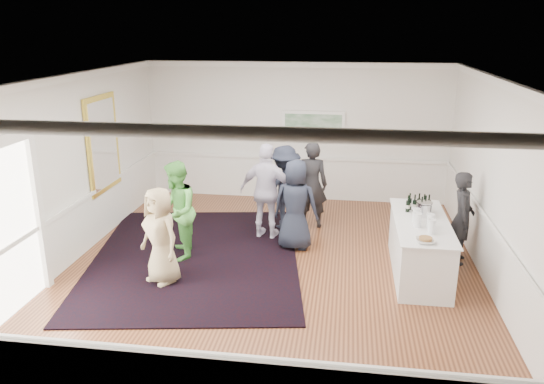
# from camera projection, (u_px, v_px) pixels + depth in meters

# --- Properties ---
(floor) EXTENTS (8.00, 8.00, 0.00)m
(floor) POSITION_uv_depth(u_px,v_px,m) (271.00, 270.00, 9.00)
(floor) COLOR brown
(floor) RESTS_ON ground
(ceiling) EXTENTS (7.00, 8.00, 0.02)m
(ceiling) POSITION_uv_depth(u_px,v_px,m) (271.00, 78.00, 8.04)
(ceiling) COLOR white
(ceiling) RESTS_ON wall_back
(wall_left) EXTENTS (0.02, 8.00, 3.20)m
(wall_left) POSITION_uv_depth(u_px,v_px,m) (68.00, 171.00, 9.00)
(wall_left) COLOR white
(wall_left) RESTS_ON floor
(wall_right) EXTENTS (0.02, 8.00, 3.20)m
(wall_right) POSITION_uv_depth(u_px,v_px,m) (499.00, 188.00, 8.05)
(wall_right) COLOR white
(wall_right) RESTS_ON floor
(wall_back) EXTENTS (7.00, 0.02, 3.20)m
(wall_back) POSITION_uv_depth(u_px,v_px,m) (296.00, 132.00, 12.30)
(wall_back) COLOR white
(wall_back) RESTS_ON floor
(wall_front) EXTENTS (7.00, 0.02, 3.20)m
(wall_front) POSITION_uv_depth(u_px,v_px,m) (207.00, 301.00, 4.75)
(wall_front) COLOR white
(wall_front) RESTS_ON floor
(wainscoting) EXTENTS (7.00, 8.00, 1.00)m
(wainscoting) POSITION_uv_depth(u_px,v_px,m) (271.00, 242.00, 8.85)
(wainscoting) COLOR white
(wainscoting) RESTS_ON floor
(mirror) EXTENTS (0.05, 1.25, 1.85)m
(mirror) POSITION_uv_depth(u_px,v_px,m) (103.00, 144.00, 10.16)
(mirror) COLOR yellow
(mirror) RESTS_ON wall_left
(doorway) EXTENTS (0.10, 1.78, 2.56)m
(doorway) POSITION_uv_depth(u_px,v_px,m) (3.00, 220.00, 7.25)
(doorway) COLOR white
(doorway) RESTS_ON wall_left
(landscape_painting) EXTENTS (1.44, 0.06, 0.66)m
(landscape_painting) POSITION_uv_depth(u_px,v_px,m) (313.00, 125.00, 12.14)
(landscape_painting) COLOR white
(landscape_painting) RESTS_ON wall_back
(area_rug) EXTENTS (4.29, 5.21, 0.02)m
(area_rug) POSITION_uv_depth(u_px,v_px,m) (196.00, 257.00, 9.47)
(area_rug) COLOR black
(area_rug) RESTS_ON floor
(serving_table) EXTENTS (0.87, 2.29, 0.93)m
(serving_table) POSITION_uv_depth(u_px,v_px,m) (419.00, 247.00, 8.76)
(serving_table) COLOR silver
(serving_table) RESTS_ON floor
(bartender) EXTENTS (0.49, 0.65, 1.62)m
(bartender) POSITION_uv_depth(u_px,v_px,m) (462.00, 218.00, 9.10)
(bartender) COLOR black
(bartender) RESTS_ON floor
(guest_tan) EXTENTS (0.93, 0.84, 1.59)m
(guest_tan) POSITION_uv_depth(u_px,v_px,m) (160.00, 236.00, 8.36)
(guest_tan) COLOR tan
(guest_tan) RESTS_ON floor
(guest_green) EXTENTS (0.87, 1.00, 1.76)m
(guest_green) POSITION_uv_depth(u_px,v_px,m) (177.00, 211.00, 9.22)
(guest_green) COLOR #53AC44
(guest_green) RESTS_ON floor
(guest_lilac) EXTENTS (1.15, 0.62, 1.86)m
(guest_lilac) POSITION_uv_depth(u_px,v_px,m) (267.00, 192.00, 10.12)
(guest_lilac) COLOR silver
(guest_lilac) RESTS_ON floor
(guest_dark_a) EXTENTS (1.26, 1.19, 1.71)m
(guest_dark_a) POSITION_uv_depth(u_px,v_px,m) (285.00, 187.00, 10.64)
(guest_dark_a) COLOR #1C2130
(guest_dark_a) RESTS_ON floor
(guest_dark_b) EXTENTS (0.65, 0.43, 1.79)m
(guest_dark_b) POSITION_uv_depth(u_px,v_px,m) (311.00, 185.00, 10.70)
(guest_dark_b) COLOR black
(guest_dark_b) RESTS_ON floor
(guest_navy) EXTENTS (0.88, 0.63, 1.69)m
(guest_navy) POSITION_uv_depth(u_px,v_px,m) (296.00, 205.00, 9.65)
(guest_navy) COLOR #1C2130
(guest_navy) RESTS_ON floor
(wine_bottles) EXTENTS (0.43, 0.26, 0.31)m
(wine_bottles) POSITION_uv_depth(u_px,v_px,m) (419.00, 203.00, 9.03)
(wine_bottles) COLOR black
(wine_bottles) RESTS_ON serving_table
(juice_pitchers) EXTENTS (0.32, 0.62, 0.24)m
(juice_pitchers) POSITION_uv_depth(u_px,v_px,m) (424.00, 220.00, 8.31)
(juice_pitchers) COLOR #7FAC3D
(juice_pitchers) RESTS_ON serving_table
(ice_bucket) EXTENTS (0.26, 0.26, 0.25)m
(ice_bucket) POSITION_uv_depth(u_px,v_px,m) (424.00, 210.00, 8.80)
(ice_bucket) COLOR silver
(ice_bucket) RESTS_ON serving_table
(nut_bowl) EXTENTS (0.28, 0.28, 0.08)m
(nut_bowl) POSITION_uv_depth(u_px,v_px,m) (426.00, 240.00, 7.75)
(nut_bowl) COLOR white
(nut_bowl) RESTS_ON serving_table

